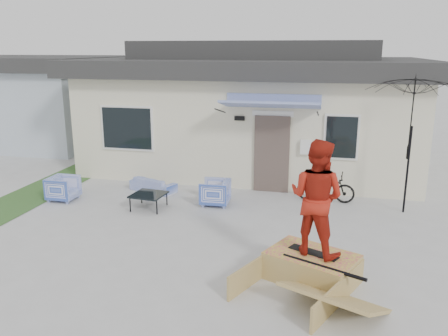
% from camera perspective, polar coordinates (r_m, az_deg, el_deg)
% --- Properties ---
extents(ground, '(90.00, 90.00, 0.00)m').
position_cam_1_polar(ground, '(8.93, -4.62, -10.87)').
color(ground, '#ADADAC').
rests_on(ground, ground).
extents(grass_strip, '(1.40, 8.00, 0.01)m').
position_cam_1_polar(grass_strip, '(12.95, -24.26, -3.92)').
color(grass_strip, '#2E5325').
rests_on(grass_strip, ground).
extents(house, '(10.80, 8.49, 4.10)m').
position_cam_1_polar(house, '(15.96, 4.11, 7.79)').
color(house, beige).
rests_on(house, ground).
extents(neighbor_house, '(8.60, 7.60, 3.50)m').
position_cam_1_polar(neighbor_house, '(22.04, -23.29, 8.13)').
color(neighbor_house, '#A7B5C4').
rests_on(neighbor_house, ground).
extents(loveseat, '(1.38, 0.81, 0.52)m').
position_cam_1_polar(loveseat, '(12.83, -8.76, -1.72)').
color(loveseat, '#294AAE').
rests_on(loveseat, ground).
extents(armchair_left, '(0.64, 0.69, 0.70)m').
position_cam_1_polar(armchair_left, '(12.61, -19.31, -2.24)').
color(armchair_left, '#294AAE').
rests_on(armchair_left, ground).
extents(armchair_right, '(0.68, 0.72, 0.71)m').
position_cam_1_polar(armchair_right, '(11.56, -1.12, -2.88)').
color(armchair_right, '#294AAE').
rests_on(armchair_right, ground).
extents(coffee_table, '(0.84, 0.84, 0.38)m').
position_cam_1_polar(coffee_table, '(11.48, -9.30, -4.08)').
color(coffee_table, black).
rests_on(coffee_table, ground).
extents(bicycle, '(1.50, 0.60, 0.94)m').
position_cam_1_polar(bicycle, '(12.06, 12.50, -1.92)').
color(bicycle, black).
rests_on(bicycle, ground).
extents(patio_umbrella, '(2.69, 2.59, 2.20)m').
position_cam_1_polar(patio_umbrella, '(11.52, 22.11, 3.12)').
color(patio_umbrella, black).
rests_on(patio_umbrella, ground).
extents(skate_ramp, '(2.07, 2.31, 0.48)m').
position_cam_1_polar(skate_ramp, '(8.11, 10.79, -11.98)').
color(skate_ramp, '#A3874B').
rests_on(skate_ramp, ground).
extents(skateboard, '(0.88, 0.58, 0.05)m').
position_cam_1_polar(skateboard, '(8.04, 11.03, -10.16)').
color(skateboard, black).
rests_on(skateboard, skate_ramp).
extents(skater, '(1.16, 1.05, 1.95)m').
position_cam_1_polar(skater, '(7.68, 11.39, -3.36)').
color(skater, '#A92013').
rests_on(skater, skateboard).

